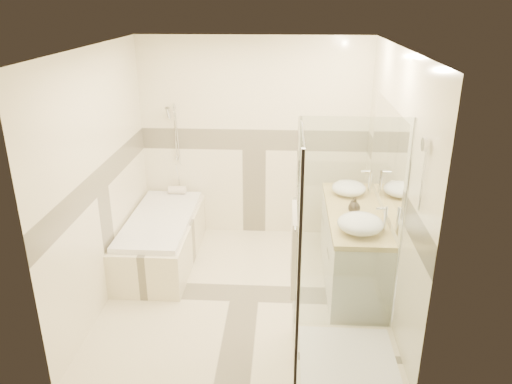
# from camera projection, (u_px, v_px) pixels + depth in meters

# --- Properties ---
(room) EXTENTS (2.82, 3.02, 2.52)m
(room) POSITION_uv_depth(u_px,v_px,m) (250.00, 181.00, 4.79)
(room) COLOR beige
(room) RESTS_ON ground
(bathtub) EXTENTS (0.75, 1.70, 0.56)m
(bathtub) POSITION_uv_depth(u_px,v_px,m) (162.00, 237.00, 5.80)
(bathtub) COLOR beige
(bathtub) RESTS_ON ground
(vanity) EXTENTS (0.58, 1.62, 0.85)m
(vanity) POSITION_uv_depth(u_px,v_px,m) (352.00, 247.00, 5.31)
(vanity) COLOR white
(vanity) RESTS_ON ground
(shower_enclosure) EXTENTS (0.96, 0.93, 2.04)m
(shower_enclosure) POSITION_uv_depth(u_px,v_px,m) (335.00, 309.00, 4.11)
(shower_enclosure) COLOR beige
(shower_enclosure) RESTS_ON ground
(vessel_sink_near) EXTENTS (0.38, 0.38, 0.15)m
(vessel_sink_near) POSITION_uv_depth(u_px,v_px,m) (349.00, 188.00, 5.54)
(vessel_sink_near) COLOR white
(vessel_sink_near) RESTS_ON vanity
(vessel_sink_far) EXTENTS (0.43, 0.43, 0.17)m
(vessel_sink_far) POSITION_uv_depth(u_px,v_px,m) (360.00, 224.00, 4.65)
(vessel_sink_far) COLOR white
(vessel_sink_far) RESTS_ON vanity
(faucet_near) EXTENTS (0.12, 0.03, 0.30)m
(faucet_near) POSITION_uv_depth(u_px,v_px,m) (369.00, 180.00, 5.49)
(faucet_near) COLOR silver
(faucet_near) RESTS_ON vanity
(faucet_far) EXTENTS (0.11, 0.03, 0.26)m
(faucet_far) POSITION_uv_depth(u_px,v_px,m) (385.00, 218.00, 4.62)
(faucet_far) COLOR silver
(faucet_far) RESTS_ON vanity
(amenity_bottle_a) EXTENTS (0.08, 0.08, 0.14)m
(amenity_bottle_a) POSITION_uv_depth(u_px,v_px,m) (354.00, 204.00, 5.14)
(amenity_bottle_a) COLOR black
(amenity_bottle_a) RESTS_ON vanity
(amenity_bottle_b) EXTENTS (0.16, 0.16, 0.16)m
(amenity_bottle_b) POSITION_uv_depth(u_px,v_px,m) (354.00, 205.00, 5.07)
(amenity_bottle_b) COLOR black
(amenity_bottle_b) RESTS_ON vanity
(folded_towels) EXTENTS (0.17, 0.24, 0.07)m
(folded_towels) POSITION_uv_depth(u_px,v_px,m) (347.00, 186.00, 5.72)
(folded_towels) COLOR white
(folded_towels) RESTS_ON vanity
(rolled_towel) EXTENTS (0.22, 0.10, 0.10)m
(rolled_towel) POSITION_uv_depth(u_px,v_px,m) (177.00, 190.00, 6.35)
(rolled_towel) COLOR white
(rolled_towel) RESTS_ON bathtub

